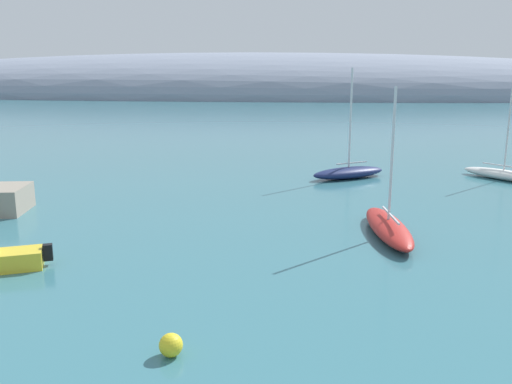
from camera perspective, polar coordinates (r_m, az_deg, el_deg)
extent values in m
ellipsoid|color=gray|center=(208.64, -2.39, 10.09)|extent=(373.48, 83.00, 31.67)
ellipsoid|color=navy|center=(47.77, 9.70, 2.01)|extent=(7.07, 5.71, 0.98)
cylinder|color=silver|center=(47.15, 9.91, 7.63)|extent=(0.17, 0.17, 8.42)
cube|color=silver|center=(47.81, 10.05, 3.03)|extent=(2.71, 1.85, 0.10)
ellipsoid|color=red|center=(31.63, 13.72, -3.63)|extent=(2.89, 8.46, 0.95)
cylinder|color=silver|center=(30.76, 14.12, 3.84)|extent=(0.15, 0.15, 7.38)
cube|color=silver|center=(31.07, 13.96, -2.36)|extent=(0.57, 3.72, 0.10)
ellipsoid|color=white|center=(51.14, 24.58, 1.66)|extent=(6.41, 6.69, 0.84)
cylinder|color=silver|center=(50.58, 25.04, 6.62)|extent=(0.14, 0.14, 8.08)
cube|color=silver|center=(51.18, 24.33, 2.57)|extent=(2.37, 2.53, 0.10)
cube|color=black|center=(27.90, -21.03, -5.93)|extent=(0.55, 0.51, 0.79)
sphere|color=yellow|center=(18.56, -8.94, -15.61)|extent=(0.79, 0.79, 0.79)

